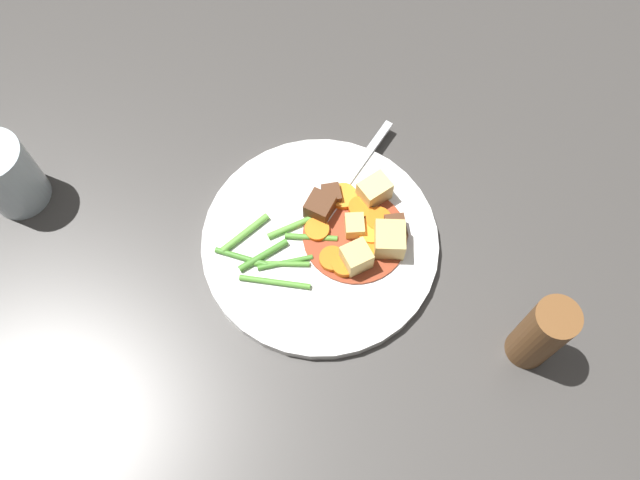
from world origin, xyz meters
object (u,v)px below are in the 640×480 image
Objects in this scene: potato_chunk_3 at (354,224)px; meat_chunk_0 at (320,207)px; carrot_slice_3 at (343,197)px; carrot_slice_0 at (320,229)px; carrot_slice_5 at (332,259)px; carrot_slice_6 at (371,232)px; meat_chunk_2 at (395,229)px; fork at (352,175)px; potato_chunk_1 at (389,240)px; carrot_slice_2 at (378,221)px; pepper_mill at (541,334)px; carrot_slice_7 at (369,246)px; meat_chunk_1 at (331,195)px; water_glass at (6,175)px; dinner_plate at (320,243)px; potato_chunk_0 at (356,258)px; carrot_slice_1 at (344,265)px; potato_chunk_2 at (374,191)px; carrot_slice_4 at (360,209)px.

meat_chunk_0 is at bearing 133.64° from potato_chunk_3.
carrot_slice_0 is at bearing -140.84° from carrot_slice_3.
carrot_slice_6 reaches higher than carrot_slice_5.
fork is at bearing 104.04° from meat_chunk_2.
potato_chunk_1 is 1.22× the size of meat_chunk_2.
pepper_mill is (0.11, -0.20, 0.04)m from carrot_slice_2.
potato_chunk_1 is at bearing -13.38° from carrot_slice_7.
meat_chunk_1 is at bearing 34.84° from meat_chunk_0.
water_glass is at bearing 160.06° from meat_chunk_1.
dinner_plate is 8.25× the size of potato_chunk_0.
fork is 1.45× the size of water_glass.
carrot_slice_1 reaches higher than carrot_slice_0.
potato_chunk_1 is (0.03, -0.08, 0.01)m from carrot_slice_3.
meat_chunk_0 is 0.07m from fork.
carrot_slice_2 reaches higher than carrot_slice_6.
carrot_slice_1 is 0.13m from fork.
carrot_slice_1 is 0.21× the size of fork.
carrot_slice_1 is 1.07× the size of carrot_slice_7.
meat_chunk_2 is (0.08, 0.01, 0.01)m from carrot_slice_5.
carrot_slice_0 is 0.04m from carrot_slice_5.
potato_chunk_3 is at bearing -138.94° from potato_chunk_2.
carrot_slice_1 reaches higher than carrot_slice_5.
carrot_slice_0 is 0.05m from carrot_slice_3.
potato_chunk_2 is at bearing 65.47° from carrot_slice_7.
carrot_slice_3 is 1.00× the size of carrot_slice_6.
dinner_plate is 0.04m from meat_chunk_0.
carrot_slice_3 is 1.10× the size of meat_chunk_0.
carrot_slice_2 reaches higher than carrot_slice_3.
carrot_slice_5 is at bearing -95.30° from meat_chunk_0.
dinner_plate is at bearing -156.59° from potato_chunk_2.
fork is (-0.01, 0.07, -0.01)m from carrot_slice_2.
potato_chunk_0 is at bearing -158.17° from meat_chunk_2.
potato_chunk_1 reaches higher than carrot_slice_3.
water_glass is at bearing 155.97° from carrot_slice_2.
carrot_slice_4 is 0.20× the size of fork.
dinner_plate is 1.98× the size of fork.
meat_chunk_0 is 0.29m from pepper_mill.
carrot_slice_1 is 1.05× the size of carrot_slice_4.
meat_chunk_2 is at bearing -25.51° from potato_chunk_3.
carrot_slice_0 is 0.81× the size of potato_chunk_2.
carrot_slice_1 is (0.02, -0.04, 0.01)m from dinner_plate.
carrot_slice_2 is 1.33× the size of meat_chunk_1.
carrot_slice_6 is at bearing -93.51° from fork.
carrot_slice_2 is 1.09× the size of carrot_slice_4.
meat_chunk_0 is at bearing 179.15° from potato_chunk_2.
carrot_slice_2 is 0.45m from water_glass.
carrot_slice_1 is 0.02m from potato_chunk_0.
meat_chunk_2 is 0.47m from water_glass.
carrot_slice_1 is 0.02m from carrot_slice_5.
carrot_slice_2 is 0.23m from pepper_mill.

